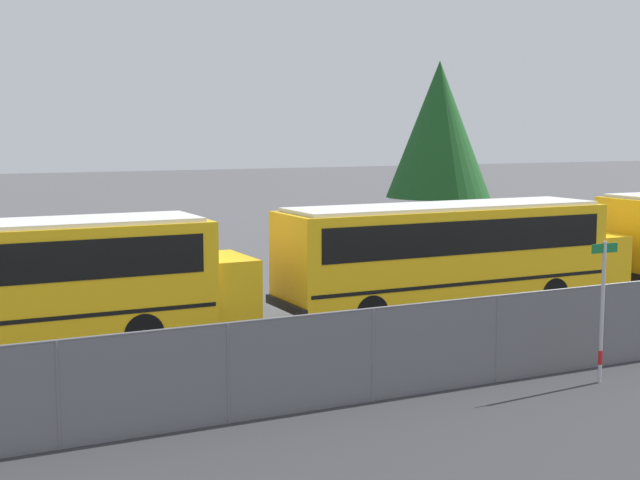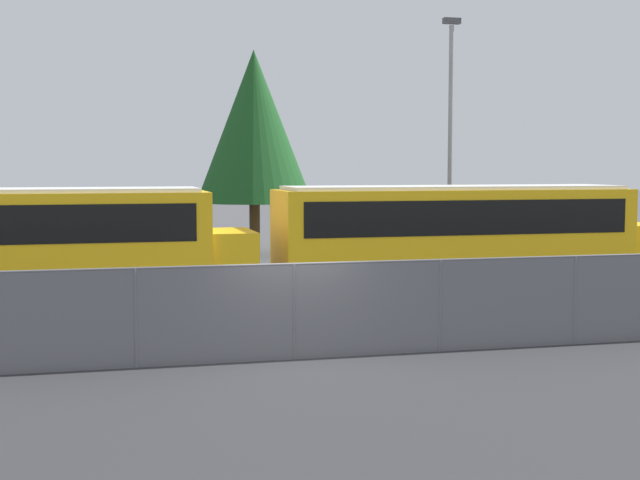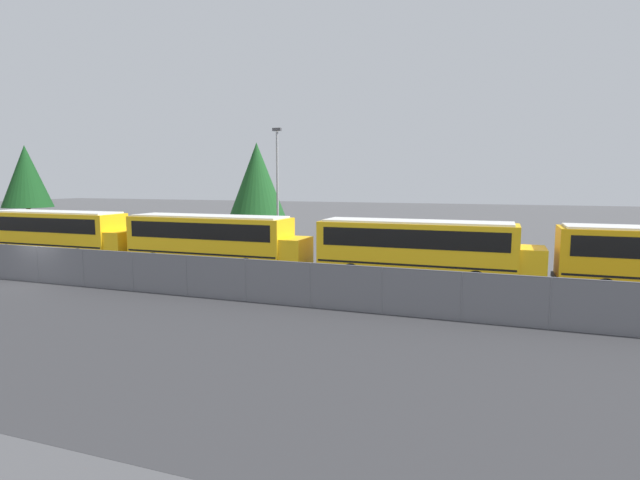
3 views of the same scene
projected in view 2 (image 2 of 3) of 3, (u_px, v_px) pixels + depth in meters
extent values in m
plane|color=#4C4C4F|center=(294.00, 359.00, 17.45)|extent=(200.00, 200.00, 0.00)
cube|color=#333335|center=(392.00, 456.00, 11.64)|extent=(143.25, 12.00, 0.01)
cube|color=#9EA0A5|center=(294.00, 312.00, 17.37)|extent=(109.25, 0.03, 1.88)
cube|color=slate|center=(294.00, 312.00, 17.36)|extent=(109.25, 0.01, 1.88)
cylinder|color=slate|center=(294.00, 264.00, 17.29)|extent=(109.25, 0.05, 0.05)
cylinder|color=slate|center=(136.00, 318.00, 16.64)|extent=(0.07, 0.07, 1.88)
cylinder|color=slate|center=(294.00, 312.00, 17.37)|extent=(0.07, 0.07, 1.88)
cylinder|color=slate|center=(440.00, 306.00, 18.10)|extent=(0.07, 0.07, 1.88)
cylinder|color=slate|center=(574.00, 301.00, 18.82)|extent=(0.07, 0.07, 1.88)
cube|color=yellow|center=(5.00, 245.00, 22.27)|extent=(10.10, 2.52, 2.62)
cube|color=black|center=(5.00, 222.00, 22.22)|extent=(9.29, 2.56, 0.94)
cube|color=black|center=(6.00, 274.00, 22.33)|extent=(9.89, 2.55, 0.10)
cube|color=yellow|center=(230.00, 260.00, 23.67)|extent=(1.21, 2.32, 1.57)
cube|color=silver|center=(4.00, 190.00, 22.16)|extent=(9.59, 2.27, 0.10)
cylinder|color=black|center=(132.00, 287.00, 24.24)|extent=(0.99, 0.28, 0.99)
cylinder|color=black|center=(136.00, 299.00, 22.03)|extent=(0.99, 0.28, 0.99)
cube|color=yellow|center=(453.00, 235.00, 25.23)|extent=(10.10, 2.52, 2.62)
cube|color=black|center=(454.00, 215.00, 25.18)|extent=(9.29, 2.56, 0.94)
cube|color=black|center=(453.00, 261.00, 25.30)|extent=(9.89, 2.55, 0.10)
cube|color=yellow|center=(630.00, 249.00, 26.63)|extent=(1.21, 2.32, 1.57)
cube|color=black|center=(277.00, 282.00, 24.11)|extent=(0.12, 2.52, 0.24)
cube|color=silver|center=(454.00, 187.00, 25.12)|extent=(9.59, 2.27, 0.10)
cylinder|color=black|center=(534.00, 273.00, 27.20)|extent=(0.99, 0.28, 0.99)
cylinder|color=black|center=(573.00, 283.00, 24.99)|extent=(0.99, 0.28, 0.99)
cylinder|color=black|center=(336.00, 280.00, 25.70)|extent=(0.99, 0.28, 0.99)
cylinder|color=black|center=(359.00, 291.00, 23.49)|extent=(0.99, 0.28, 0.99)
cylinder|color=gray|center=(450.00, 151.00, 30.71)|extent=(0.16, 0.16, 8.55)
cube|color=#47474C|center=(452.00, 21.00, 30.34)|extent=(0.60, 0.24, 0.20)
cylinder|color=#51381E|center=(255.00, 229.00, 37.15)|extent=(0.44, 0.44, 2.25)
cone|color=#194C1E|center=(254.00, 126.00, 36.79)|extent=(4.83, 4.83, 6.28)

